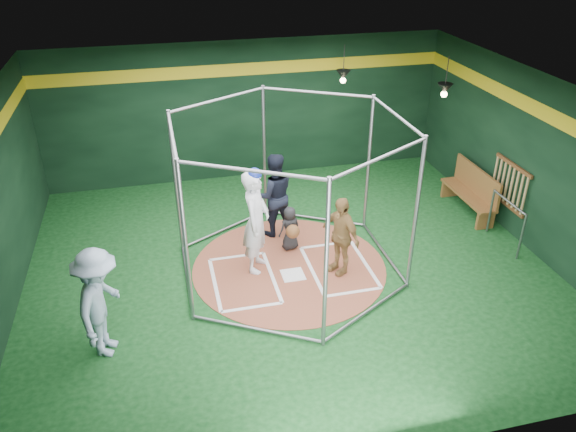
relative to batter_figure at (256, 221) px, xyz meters
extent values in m
cube|color=#0C3512|center=(0.61, -0.13, -1.08)|extent=(10.00, 9.00, 0.02)
cube|color=black|center=(0.61, -0.13, 2.43)|extent=(10.00, 9.00, 0.02)
cube|color=black|center=(0.61, 4.37, 0.68)|extent=(10.00, 0.10, 3.50)
cube|color=black|center=(0.61, -4.63, 0.68)|extent=(10.00, 0.10, 3.50)
cube|color=black|center=(5.61, -0.13, 0.68)|extent=(0.10, 9.00, 3.50)
cube|color=gold|center=(0.61, 4.34, 1.73)|extent=(10.00, 0.01, 0.30)
cube|color=gold|center=(5.58, -0.13, 1.73)|extent=(0.01, 9.00, 0.30)
cylinder|color=brown|center=(0.61, -0.13, -1.06)|extent=(3.80, 3.80, 0.01)
cube|color=white|center=(0.61, -0.43, -1.05)|extent=(0.43, 0.43, 0.01)
cube|color=white|center=(-0.34, 0.47, -1.05)|extent=(1.10, 0.07, 0.01)
cube|color=white|center=(-0.34, -1.23, -1.05)|extent=(1.10, 0.07, 0.01)
cube|color=white|center=(-0.89, -0.38, -1.05)|extent=(0.07, 1.70, 0.01)
cube|color=white|center=(0.21, -0.38, -1.05)|extent=(0.07, 1.70, 0.01)
cube|color=white|center=(1.56, 0.47, -1.05)|extent=(1.10, 0.07, 0.01)
cube|color=white|center=(1.56, -1.23, -1.05)|extent=(1.10, 0.07, 0.01)
cube|color=white|center=(1.01, -0.38, -1.05)|extent=(0.07, 1.70, 0.01)
cube|color=white|center=(2.11, -0.38, -1.05)|extent=(0.07, 1.70, 0.01)
cylinder|color=gray|center=(2.61, 1.02, 0.43)|extent=(0.07, 0.07, 3.00)
cylinder|color=gray|center=(0.61, 2.17, 0.43)|extent=(0.07, 0.07, 3.00)
cylinder|color=gray|center=(-1.38, 1.02, 0.43)|extent=(0.07, 0.07, 3.00)
cylinder|color=gray|center=(-1.38, -1.28, 0.43)|extent=(0.07, 0.07, 3.00)
cylinder|color=gray|center=(0.61, -2.43, 0.43)|extent=(0.07, 0.07, 3.00)
cylinder|color=gray|center=(2.61, -1.28, 0.43)|extent=(0.07, 0.07, 3.00)
cylinder|color=gray|center=(1.61, 1.60, 1.88)|extent=(2.02, 1.20, 0.06)
cylinder|color=gray|center=(1.61, 1.60, -1.02)|extent=(2.02, 1.20, 0.06)
cylinder|color=gray|center=(-0.38, 1.60, 1.88)|extent=(2.02, 1.20, 0.06)
cylinder|color=gray|center=(-0.38, 1.60, -1.02)|extent=(2.02, 1.20, 0.06)
cylinder|color=gray|center=(-1.38, -0.13, 1.88)|extent=(0.06, 2.30, 0.06)
cylinder|color=gray|center=(-1.38, -0.13, -1.02)|extent=(0.06, 2.30, 0.06)
cylinder|color=gray|center=(-0.38, -1.85, 1.88)|extent=(2.02, 1.20, 0.06)
cylinder|color=gray|center=(-0.38, -1.85, -1.02)|extent=(2.02, 1.20, 0.06)
cylinder|color=gray|center=(1.61, -1.85, 1.88)|extent=(2.02, 1.20, 0.06)
cylinder|color=gray|center=(1.61, -1.85, -1.02)|extent=(2.02, 1.20, 0.06)
cylinder|color=gray|center=(2.61, -0.13, 1.88)|extent=(0.06, 2.30, 0.06)
cylinder|color=gray|center=(2.61, -0.13, -1.02)|extent=(0.06, 2.30, 0.06)
cube|color=brown|center=(5.55, 0.27, 0.43)|extent=(0.05, 1.25, 0.08)
cube|color=brown|center=(5.55, 0.27, -0.47)|extent=(0.05, 1.25, 0.08)
cylinder|color=tan|center=(5.53, -0.28, -0.02)|extent=(0.06, 0.06, 0.85)
cylinder|color=tan|center=(5.53, -0.12, -0.02)|extent=(0.06, 0.06, 0.85)
cylinder|color=tan|center=(5.53, 0.03, -0.02)|extent=(0.06, 0.06, 0.85)
cylinder|color=tan|center=(5.53, 0.19, -0.02)|extent=(0.06, 0.06, 0.85)
cylinder|color=tan|center=(5.53, 0.35, -0.02)|extent=(0.06, 0.06, 0.85)
cylinder|color=tan|center=(5.53, 0.51, -0.02)|extent=(0.06, 0.06, 0.85)
cylinder|color=tan|center=(5.53, 0.66, -0.02)|extent=(0.06, 0.06, 0.85)
cylinder|color=tan|center=(5.53, 0.82, -0.02)|extent=(0.06, 0.06, 0.85)
cone|color=black|center=(2.81, 3.47, 1.68)|extent=(0.34, 0.34, 0.22)
sphere|color=#FFD899|center=(2.81, 3.47, 1.55)|extent=(0.14, 0.14, 0.14)
cylinder|color=black|center=(2.81, 3.47, 2.03)|extent=(0.02, 0.02, 0.70)
cone|color=black|center=(4.61, 1.87, 1.68)|extent=(0.34, 0.34, 0.22)
sphere|color=#FFD899|center=(4.61, 1.87, 1.55)|extent=(0.14, 0.14, 0.14)
cylinder|color=black|center=(4.61, 1.87, 2.03)|extent=(0.02, 0.02, 0.70)
imported|color=silver|center=(0.00, 0.00, -0.02)|extent=(0.77, 0.89, 2.06)
sphere|color=navy|center=(0.00, 0.00, 0.95)|extent=(0.26, 0.26, 0.26)
imported|color=tan|center=(1.52, -0.48, -0.26)|extent=(0.75, 1.01, 1.59)
imported|color=black|center=(0.79, 0.54, -0.58)|extent=(0.53, 0.42, 0.95)
sphere|color=brown|center=(0.79, 0.29, -0.52)|extent=(0.28, 0.28, 0.28)
imported|color=black|center=(0.61, 1.23, -0.14)|extent=(0.91, 0.72, 1.84)
imported|color=#92AAC2|center=(-2.76, -1.73, -0.13)|extent=(1.00, 1.36, 1.87)
cube|color=brown|center=(5.16, 1.14, -0.64)|extent=(0.43, 1.83, 0.06)
cube|color=brown|center=(5.34, 1.14, -0.30)|extent=(0.06, 1.83, 0.61)
cube|color=brown|center=(5.16, 0.33, -0.86)|extent=(0.41, 0.08, 0.41)
cube|color=brown|center=(5.16, 1.96, -0.86)|extent=(0.41, 0.08, 0.41)
cylinder|color=slate|center=(5.16, -0.92, -0.56)|extent=(0.05, 0.05, 1.01)
cylinder|color=slate|center=(5.16, 0.21, -0.56)|extent=(0.05, 0.05, 1.01)
cylinder|color=slate|center=(5.16, -0.35, -0.08)|extent=(0.05, 1.12, 0.05)
camera|label=1|loc=(-1.59, -9.06, 5.18)|focal=35.00mm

